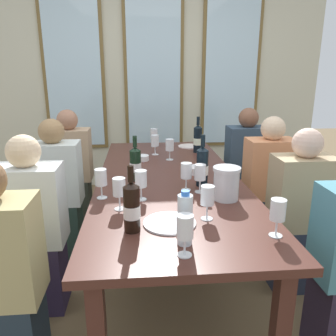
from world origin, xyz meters
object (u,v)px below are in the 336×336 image
object	(u,v)px
dining_table	(169,187)
wine_bottle_0	(132,207)
seated_person_4	(57,193)
seated_person_5	(268,188)
wine_glass_7	(101,179)
seated_person_0	(72,171)
metal_pitcher	(226,183)
wine_glass_8	(141,180)
wine_glass_9	(119,188)
wine_glass_10	(207,197)
wine_bottle_1	(198,139)
wine_glass_1	(170,146)
wine_glass_4	(186,172)
wine_glass_0	(185,228)
wine_bottle_2	(202,166)
wine_glass_6	(154,134)
white_plate_1	(189,146)
white_plate_0	(170,223)
wine_glass_3	(200,174)
tasting_bowl_1	(142,158)
tasting_bowl_0	(197,170)
wine_glass_2	(278,211)
wine_glass_5	(155,142)
seated_person_6	(33,231)
water_bottle	(185,219)
seated_person_7	(299,216)
wine_bottle_3	(135,164)

from	to	relation	value
dining_table	wine_bottle_0	bearing A→B (deg)	-106.86
seated_person_4	seated_person_5	world-z (taller)	same
wine_glass_7	dining_table	bearing A→B (deg)	40.48
seated_person_5	seated_person_0	bearing A→B (deg)	160.25
metal_pitcher	wine_glass_8	size ratio (longest dim) A/B	1.09
wine_glass_9	wine_glass_10	world-z (taller)	same
wine_bottle_1	wine_glass_7	xyz separation A→B (m)	(-0.74, -1.06, -0.01)
wine_glass_1	wine_glass_4	xyz separation A→B (m)	(0.03, -0.73, -0.00)
metal_pitcher	wine_glass_0	xyz separation A→B (m)	(-0.32, -0.58, 0.03)
wine_bottle_2	dining_table	bearing A→B (deg)	135.90
wine_glass_6	seated_person_0	distance (m)	0.86
white_plate_1	white_plate_0	bearing A→B (deg)	-101.67
wine_glass_3	wine_glass_10	distance (m)	0.38
wine_glass_8	wine_glass_9	xyz separation A→B (m)	(-0.11, -0.13, 0.00)
wine_glass_0	wine_glass_4	distance (m)	0.76
wine_glass_4	wine_glass_9	xyz separation A→B (m)	(-0.39, -0.26, 0.00)
white_plate_1	wine_bottle_1	size ratio (longest dim) A/B	0.65
dining_table	wine_bottle_0	xyz separation A→B (m)	(-0.24, -0.79, 0.19)
tasting_bowl_1	seated_person_4	xyz separation A→B (m)	(-0.67, -0.14, -0.23)
tasting_bowl_0	wine_glass_10	xyz separation A→B (m)	(-0.08, -0.77, 0.09)
wine_bottle_1	seated_person_5	bearing A→B (deg)	-37.46
wine_glass_2	dining_table	bearing A→B (deg)	114.12
wine_bottle_1	wine_glass_0	bearing A→B (deg)	-101.49
wine_glass_3	wine_glass_7	size ratio (longest dim) A/B	1.00
white_plate_1	wine_bottle_1	xyz separation A→B (m)	(0.04, -0.23, 0.12)
wine_glass_3	wine_glass_5	world-z (taller)	same
tasting_bowl_1	white_plate_0	bearing A→B (deg)	-84.50
metal_pitcher	wine_glass_5	xyz separation A→B (m)	(-0.35, 1.08, 0.02)
dining_table	wine_bottle_2	size ratio (longest dim) A/B	7.02
tasting_bowl_0	seated_person_6	distance (m)	1.15
water_bottle	wine_glass_0	distance (m)	0.09
wine_glass_0	wine_glass_10	size ratio (longest dim) A/B	1.00
dining_table	wine_glass_5	world-z (taller)	wine_glass_5
seated_person_7	dining_table	bearing A→B (deg)	163.84
wine_glass_4	wine_glass_3	bearing A→B (deg)	-27.89
wine_bottle_1	wine_glass_4	bearing A→B (deg)	-103.84
wine_glass_5	wine_glass_6	distance (m)	0.32
tasting_bowl_0	water_bottle	bearing A→B (deg)	-102.63
water_bottle	wine_glass_10	xyz separation A→B (m)	(0.14, 0.23, 0.00)
tasting_bowl_0	seated_person_4	xyz separation A→B (m)	(-1.05, 0.25, -0.24)
wine_glass_6	metal_pitcher	bearing A→B (deg)	-76.32
dining_table	white_plate_0	size ratio (longest dim) A/B	9.03
metal_pitcher	seated_person_5	xyz separation A→B (m)	(0.56, 0.74, -0.31)
wine_bottle_0	tasting_bowl_0	size ratio (longest dim) A/B	2.20
tasting_bowl_1	wine_glass_4	xyz separation A→B (m)	(0.26, -0.73, 0.10)
wine_bottle_3	wine_glass_8	size ratio (longest dim) A/B	1.73
white_plate_0	wine_glass_6	bearing A→B (deg)	89.77
wine_bottle_2	wine_glass_8	distance (m)	0.44
white_plate_0	wine_bottle_2	bearing A→B (deg)	64.52
tasting_bowl_1	seated_person_0	world-z (taller)	seated_person_0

